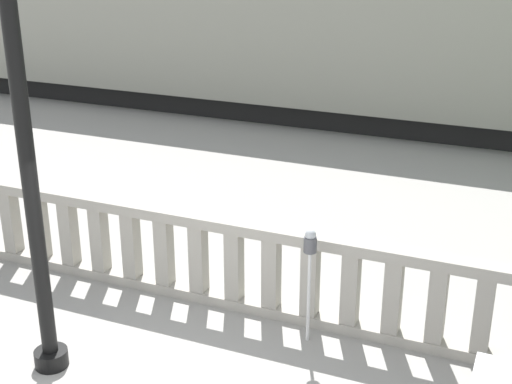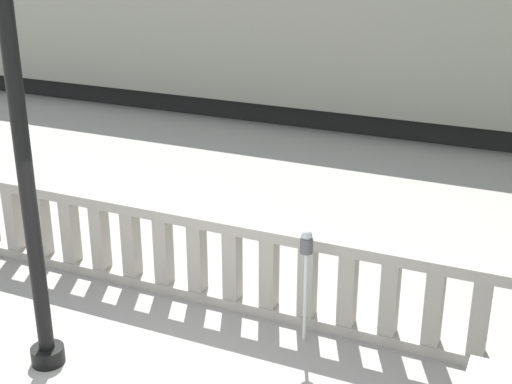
# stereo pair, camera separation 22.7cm
# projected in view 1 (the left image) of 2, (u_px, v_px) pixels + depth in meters

# --- Properties ---
(balustrade) EXTENTS (17.18, 0.24, 1.22)m
(balustrade) POSITION_uv_depth(u_px,v_px,m) (234.00, 265.00, 9.19)
(balustrade) COLOR #9E998E
(balustrade) RESTS_ON ground
(lamppost) EXTENTS (0.39, 0.39, 6.88)m
(lamppost) POSITION_uv_depth(u_px,v_px,m) (12.00, 38.00, 6.83)
(lamppost) COLOR black
(lamppost) RESTS_ON ground
(parking_meter) EXTENTS (0.15, 0.15, 1.47)m
(parking_meter) POSITION_uv_depth(u_px,v_px,m) (310.00, 254.00, 8.25)
(parking_meter) COLOR silver
(parking_meter) RESTS_ON ground
(train_near) EXTENTS (29.98, 3.17, 3.87)m
(train_near) POSITION_uv_depth(u_px,v_px,m) (227.00, 42.00, 18.75)
(train_near) COLOR black
(train_near) RESTS_ON ground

